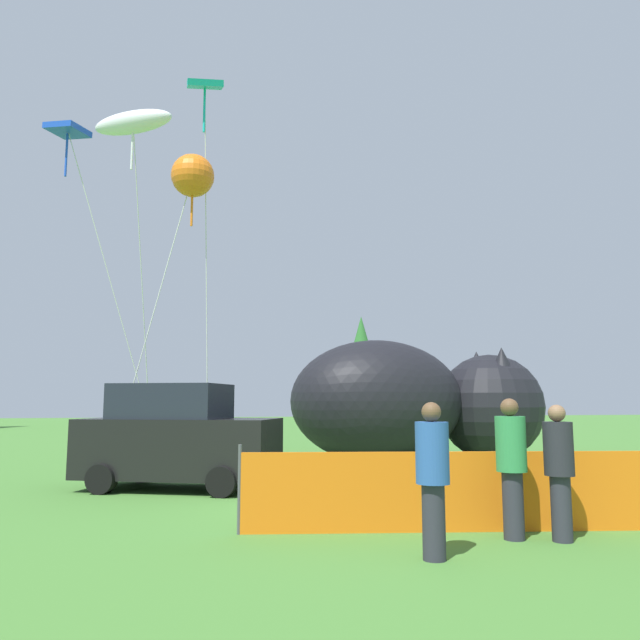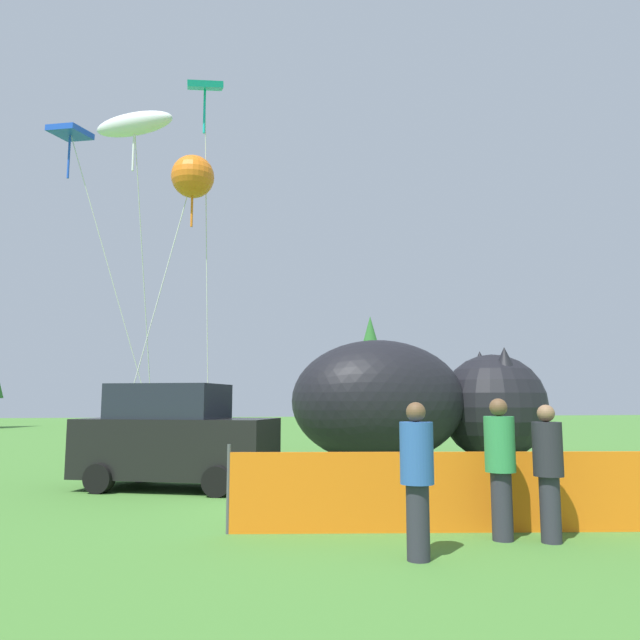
{
  "view_description": "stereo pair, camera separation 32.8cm",
  "coord_description": "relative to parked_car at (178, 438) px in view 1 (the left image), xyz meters",
  "views": [
    {
      "loc": [
        -2.69,
        -10.64,
        1.73
      ],
      "look_at": [
        0.78,
        4.65,
        3.78
      ],
      "focal_mm": 35.0,
      "sensor_mm": 36.0,
      "label": 1
    },
    {
      "loc": [
        -2.37,
        -10.71,
        1.73
      ],
      "look_at": [
        0.78,
        4.65,
        3.78
      ],
      "focal_mm": 35.0,
      "sensor_mm": 36.0,
      "label": 2
    }
  ],
  "objects": [
    {
      "name": "horizon_tree_west",
      "position": [
        14.47,
        35.62,
        4.31
      ],
      "size": [
        3.63,
        3.63,
        8.66
      ],
      "color": "brown",
      "rests_on": "ground"
    },
    {
      "name": "inflatable_cat",
      "position": [
        6.61,
        4.12,
        0.6
      ],
      "size": [
        7.65,
        3.56,
        3.48
      ],
      "rotation": [
        0.0,
        0.0,
        0.02
      ],
      "color": "black",
      "rests_on": "ground"
    },
    {
      "name": "folding_chair",
      "position": [
        6.87,
        -3.79,
        -0.53
      ],
      "size": [
        0.49,
        0.5,
        0.83
      ],
      "rotation": [
        0.0,
        0.0,
        1.61
      ],
      "color": "maroon",
      "rests_on": "ground"
    },
    {
      "name": "kite_orange_flower",
      "position": [
        0.18,
        2.35,
        6.33
      ],
      "size": [
        2.34,
        1.08,
        7.89
      ],
      "color": "silver",
      "rests_on": "ground"
    },
    {
      "name": "kite_white_ghost",
      "position": [
        -1.39,
        3.45,
        8.06
      ],
      "size": [
        2.24,
        3.05,
        9.55
      ],
      "color": "silver",
      "rests_on": "ground"
    },
    {
      "name": "kite_teal_diamond",
      "position": [
        0.44,
        2.49,
        8.65
      ],
      "size": [
        0.92,
        1.24,
        10.15
      ],
      "color": "silver",
      "rests_on": "ground"
    },
    {
      "name": "safety_fence",
      "position": [
        3.98,
        -5.08,
        -0.48
      ],
      "size": [
        6.4,
        1.17,
        1.16
      ],
      "rotation": [
        0.0,
        0.0,
        -0.18
      ],
      "color": "orange",
      "rests_on": "ground"
    },
    {
      "name": "kite_blue_box",
      "position": [
        -3.09,
        4.18,
        7.81
      ],
      "size": [
        3.36,
        1.73,
        9.15
      ],
      "color": "silver",
      "rests_on": "ground"
    },
    {
      "name": "spectator_in_white_shirt",
      "position": [
        4.17,
        -5.61,
        -0.04
      ],
      "size": [
        0.39,
        0.39,
        1.77
      ],
      "color": "#2D2D38",
      "rests_on": "ground"
    },
    {
      "name": "spectator_in_black_shirt",
      "position": [
        4.7,
        -5.85,
        -0.08
      ],
      "size": [
        0.37,
        0.37,
        1.69
      ],
      "color": "#2D2D38",
      "rests_on": "ground"
    },
    {
      "name": "spectator_in_blue_shirt",
      "position": [
        2.78,
        -6.34,
        -0.07
      ],
      "size": [
        0.38,
        0.38,
        1.72
      ],
      "color": "#2D2D38",
      "rests_on": "ground"
    },
    {
      "name": "ground_plane",
      "position": [
        2.66,
        -2.38,
        -1.01
      ],
      "size": [
        120.0,
        120.0,
        0.0
      ],
      "primitive_type": "plane",
      "color": "#477F33"
    },
    {
      "name": "parked_car",
      "position": [
        0.0,
        0.0,
        0.0
      ],
      "size": [
        4.21,
        3.1,
        2.08
      ],
      "rotation": [
        0.0,
        0.0,
        -0.39
      ],
      "color": "black",
      "rests_on": "ground"
    }
  ]
}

